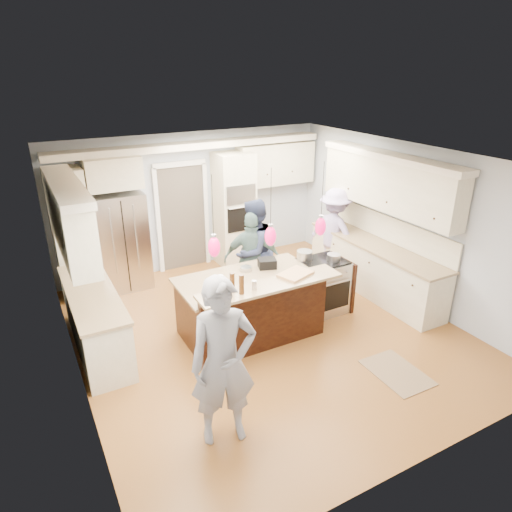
{
  "coord_description": "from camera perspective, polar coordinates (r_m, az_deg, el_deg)",
  "views": [
    {
      "loc": [
        -3.07,
        -5.33,
        3.88
      ],
      "look_at": [
        0.0,
        0.35,
        1.15
      ],
      "focal_mm": 32.0,
      "sensor_mm": 36.0,
      "label": 1
    }
  ],
  "objects": [
    {
      "name": "pot_large",
      "position": [
        7.48,
        6.09,
        0.1
      ],
      "size": [
        0.25,
        0.25,
        0.15
      ],
      "primitive_type": "cylinder",
      "color": "#B7B7BC",
      "rests_on": "island_range"
    },
    {
      "name": "cutting_board",
      "position": [
        6.46,
        4.95,
        -2.26
      ],
      "size": [
        0.54,
        0.46,
        0.04
      ],
      "primitive_type": "cube",
      "rotation": [
        0.0,
        0.0,
        0.34
      ],
      "color": "tan",
      "rests_on": "kitchen_island"
    },
    {
      "name": "person_bar_end",
      "position": [
        4.93,
        -4.1,
        -13.19
      ],
      "size": [
        0.8,
        0.62,
        1.95
      ],
      "primitive_type": "imported",
      "rotation": [
        0.0,
        0.0,
        -0.23
      ],
      "color": "gray",
      "rests_on": "ground"
    },
    {
      "name": "oven_column",
      "position": [
        9.27,
        -2.74,
        5.78
      ],
      "size": [
        0.72,
        0.69,
        2.3
      ],
      "color": "beige",
      "rests_on": "ground"
    },
    {
      "name": "kitchen_island",
      "position": [
        6.97,
        -0.71,
        -6.21
      ],
      "size": [
        2.1,
        1.46,
        1.12
      ],
      "color": "black",
      "rests_on": "ground"
    },
    {
      "name": "room_shell",
      "position": [
        6.48,
        1.47,
        4.39
      ],
      "size": [
        5.54,
        6.04,
        2.72
      ],
      "color": "#B2BCC6",
      "rests_on": "ground"
    },
    {
      "name": "person_far_left",
      "position": [
        7.82,
        -0.35,
        0.61
      ],
      "size": [
        1.11,
        1.03,
        1.82
      ],
      "primitive_type": "imported",
      "rotation": [
        0.0,
        0.0,
        3.66
      ],
      "color": "#28314E",
      "rests_on": "ground"
    },
    {
      "name": "island_range",
      "position": [
        7.72,
        8.34,
        -3.66
      ],
      "size": [
        0.82,
        0.71,
        0.92
      ],
      "color": "#B7B7BC",
      "rests_on": "ground"
    },
    {
      "name": "person_far_right",
      "position": [
        7.73,
        -0.45,
        -0.38
      ],
      "size": [
        1.04,
        0.81,
        1.65
      ],
      "primitive_type": "imported",
      "rotation": [
        0.0,
        0.0,
        2.64
      ],
      "color": "slate",
      "rests_on": "ground"
    },
    {
      "name": "ground_plane",
      "position": [
        7.27,
        1.33,
        -9.34
      ],
      "size": [
        6.0,
        6.0,
        0.0
      ],
      "primitive_type": "plane",
      "color": "#A7682D",
      "rests_on": "ground"
    },
    {
      "name": "beer_bottle_a",
      "position": [
        5.88,
        -5.18,
        -3.71
      ],
      "size": [
        0.08,
        0.08,
        0.26
      ],
      "primitive_type": "cylinder",
      "rotation": [
        0.0,
        0.0,
        -0.16
      ],
      "color": "#41230B",
      "rests_on": "kitchen_island"
    },
    {
      "name": "pot_small",
      "position": [
        7.52,
        9.68,
        -0.15
      ],
      "size": [
        0.21,
        0.21,
        0.11
      ],
      "primitive_type": "cylinder",
      "color": "#B7B7BC",
      "rests_on": "island_range"
    },
    {
      "name": "refrigerator",
      "position": [
        8.64,
        -16.49,
        1.77
      ],
      "size": [
        0.9,
        0.7,
        1.8
      ],
      "primitive_type": "cube",
      "color": "#B7B7BC",
      "rests_on": "ground"
    },
    {
      "name": "beer_bottle_b",
      "position": [
        5.88,
        -1.82,
        -3.56
      ],
      "size": [
        0.08,
        0.08,
        0.27
      ],
      "primitive_type": "cylinder",
      "rotation": [
        0.0,
        0.0,
        -0.11
      ],
      "color": "#41230B",
      "rests_on": "kitchen_island"
    },
    {
      "name": "person_range_side",
      "position": [
        9.02,
        9.77,
        3.0
      ],
      "size": [
        0.94,
        1.25,
        1.72
      ],
      "primitive_type": "imported",
      "rotation": [
        0.0,
        0.0,
        1.88
      ],
      "color": "#A595C9",
      "rests_on": "ground"
    },
    {
      "name": "pendant_lights",
      "position": [
        5.95,
        1.82,
        2.52
      ],
      "size": [
        1.75,
        0.15,
        1.03
      ],
      "color": "black",
      "rests_on": "ground"
    },
    {
      "name": "beer_bottle_c",
      "position": [
        5.95,
        -2.99,
        -3.29
      ],
      "size": [
        0.07,
        0.07,
        0.27
      ],
      "primitive_type": "cylinder",
      "rotation": [
        0.0,
        0.0,
        -0.13
      ],
      "color": "#41230B",
      "rests_on": "kitchen_island"
    },
    {
      "name": "water_bottle",
      "position": [
        5.76,
        -4.43,
        -3.93
      ],
      "size": [
        0.09,
        0.09,
        0.33
      ],
      "primitive_type": "cylinder",
      "rotation": [
        0.0,
        0.0,
        -0.22
      ],
      "color": "silver",
      "rests_on": "kitchen_island"
    },
    {
      "name": "drink_can",
      "position": [
        6.02,
        -0.21,
        -3.65
      ],
      "size": [
        0.08,
        0.08,
        0.13
      ],
      "primitive_type": "cylinder",
      "rotation": [
        0.0,
        0.0,
        0.18
      ],
      "color": "#B7B7BC",
      "rests_on": "kitchen_island"
    },
    {
      "name": "right_counter_run",
      "position": [
        8.37,
        15.08,
        2.38
      ],
      "size": [
        0.64,
        3.1,
        2.51
      ],
      "color": "beige",
      "rests_on": "ground"
    },
    {
      "name": "floor_rug",
      "position": [
        6.68,
        17.2,
        -13.73
      ],
      "size": [
        0.63,
        0.91,
        0.01
      ],
      "primitive_type": "cube",
      "rotation": [
        0.0,
        0.0,
        -0.02
      ],
      "color": "#8C6E4C",
      "rests_on": "ground"
    },
    {
      "name": "back_upper_cabinets",
      "position": [
        8.7,
        -12.06,
        7.7
      ],
      "size": [
        5.3,
        0.61,
        2.54
      ],
      "color": "beige",
      "rests_on": "ground"
    },
    {
      "name": "left_cabinets",
      "position": [
        6.78,
        -20.46,
        -3.25
      ],
      "size": [
        0.64,
        2.3,
        2.51
      ],
      "color": "beige",
      "rests_on": "ground"
    }
  ]
}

